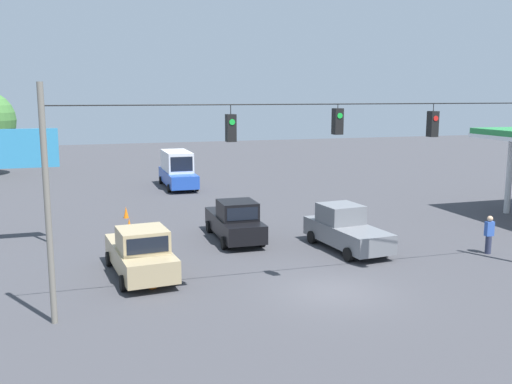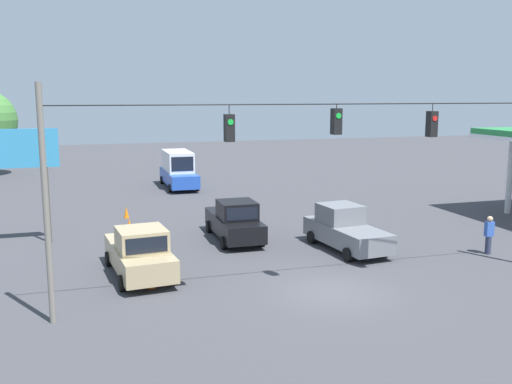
{
  "view_description": "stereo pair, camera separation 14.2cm",
  "coord_description": "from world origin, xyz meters",
  "px_view_note": "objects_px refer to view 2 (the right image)",
  "views": [
    {
      "loc": [
        8.98,
        18.96,
        7.45
      ],
      "look_at": [
        -0.31,
        -10.96,
        2.06
      ],
      "focal_mm": 40.0,
      "sensor_mm": 36.0,
      "label": 1
    },
    {
      "loc": [
        8.84,
        19.01,
        7.45
      ],
      "look_at": [
        -0.31,
        -10.96,
        2.06
      ],
      "focal_mm": 40.0,
      "sensor_mm": 36.0,
      "label": 2
    }
  ],
  "objects_px": {
    "traffic_cone_third": "(136,239)",
    "pedestrian": "(489,235)",
    "pickup_truck_tan_parked_shoulder": "(140,253)",
    "pickup_truck_black_withflow_mid": "(235,221)",
    "traffic_cone_nearest": "(151,279)",
    "pickup_truck_grey_crossing_near": "(345,229)",
    "box_truck_blue_withflow_deep": "(178,170)",
    "overhead_signal_span": "(336,166)",
    "traffic_cone_second": "(140,256)",
    "traffic_cone_fourth": "(129,225)",
    "roadside_billboard": "(12,158)",
    "traffic_cone_fifth": "(126,212)"
  },
  "relations": [
    {
      "from": "pickup_truck_black_withflow_mid",
      "to": "box_truck_blue_withflow_deep",
      "type": "height_order",
      "value": "box_truck_blue_withflow_deep"
    },
    {
      "from": "pedestrian",
      "to": "traffic_cone_fourth",
      "type": "bearing_deg",
      "value": -31.32
    },
    {
      "from": "traffic_cone_fifth",
      "to": "pedestrian",
      "type": "bearing_deg",
      "value": 140.21
    },
    {
      "from": "traffic_cone_second",
      "to": "roadside_billboard",
      "type": "relative_size",
      "value": 0.12
    },
    {
      "from": "traffic_cone_third",
      "to": "pedestrian",
      "type": "distance_m",
      "value": 16.97
    },
    {
      "from": "traffic_cone_fifth",
      "to": "pedestrian",
      "type": "xyz_separation_m",
      "value": [
        -15.72,
        13.09,
        0.57
      ]
    },
    {
      "from": "traffic_cone_nearest",
      "to": "traffic_cone_third",
      "type": "distance_m",
      "value": 6.51
    },
    {
      "from": "pickup_truck_grey_crossing_near",
      "to": "box_truck_blue_withflow_deep",
      "type": "relative_size",
      "value": 0.8
    },
    {
      "from": "pickup_truck_black_withflow_mid",
      "to": "traffic_cone_second",
      "type": "height_order",
      "value": "pickup_truck_black_withflow_mid"
    },
    {
      "from": "pickup_truck_grey_crossing_near",
      "to": "traffic_cone_third",
      "type": "distance_m",
      "value": 10.3
    },
    {
      "from": "box_truck_blue_withflow_deep",
      "to": "traffic_cone_fourth",
      "type": "xyz_separation_m",
      "value": [
        5.07,
        14.22,
        -1.08
      ]
    },
    {
      "from": "pickup_truck_black_withflow_mid",
      "to": "overhead_signal_span",
      "type": "bearing_deg",
      "value": 99.94
    },
    {
      "from": "traffic_cone_nearest",
      "to": "box_truck_blue_withflow_deep",
      "type": "bearing_deg",
      "value": -101.81
    },
    {
      "from": "pickup_truck_tan_parked_shoulder",
      "to": "traffic_cone_second",
      "type": "height_order",
      "value": "pickup_truck_tan_parked_shoulder"
    },
    {
      "from": "overhead_signal_span",
      "to": "pickup_truck_tan_parked_shoulder",
      "type": "xyz_separation_m",
      "value": [
        6.82,
        -4.16,
        -3.86
      ]
    },
    {
      "from": "pickup_truck_tan_parked_shoulder",
      "to": "roadside_billboard",
      "type": "distance_m",
      "value": 9.24
    },
    {
      "from": "pickup_truck_black_withflow_mid",
      "to": "traffic_cone_nearest",
      "type": "height_order",
      "value": "pickup_truck_black_withflow_mid"
    },
    {
      "from": "overhead_signal_span",
      "to": "box_truck_blue_withflow_deep",
      "type": "distance_m",
      "value": 26.8
    },
    {
      "from": "traffic_cone_fourth",
      "to": "traffic_cone_fifth",
      "type": "bearing_deg",
      "value": -91.68
    },
    {
      "from": "overhead_signal_span",
      "to": "traffic_cone_third",
      "type": "relative_size",
      "value": 28.65
    },
    {
      "from": "traffic_cone_second",
      "to": "traffic_cone_fourth",
      "type": "distance_m",
      "value": 6.45
    },
    {
      "from": "overhead_signal_span",
      "to": "pickup_truck_grey_crossing_near",
      "type": "relative_size",
      "value": 3.72
    },
    {
      "from": "box_truck_blue_withflow_deep",
      "to": "traffic_cone_fourth",
      "type": "relative_size",
      "value": 9.67
    },
    {
      "from": "pickup_truck_tan_parked_shoulder",
      "to": "traffic_cone_fourth",
      "type": "xyz_separation_m",
      "value": [
        -0.21,
        -8.16,
        -0.62
      ]
    },
    {
      "from": "traffic_cone_third",
      "to": "traffic_cone_second",
      "type": "bearing_deg",
      "value": 87.64
    },
    {
      "from": "overhead_signal_span",
      "to": "box_truck_blue_withflow_deep",
      "type": "relative_size",
      "value": 2.96
    },
    {
      "from": "overhead_signal_span",
      "to": "traffic_cone_fourth",
      "type": "xyz_separation_m",
      "value": [
        6.6,
        -12.32,
        -4.49
      ]
    },
    {
      "from": "traffic_cone_second",
      "to": "roadside_billboard",
      "type": "xyz_separation_m",
      "value": [
        5.5,
        -5.04,
        4.0
      ]
    },
    {
      "from": "overhead_signal_span",
      "to": "traffic_cone_nearest",
      "type": "distance_m",
      "value": 8.33
    },
    {
      "from": "box_truck_blue_withflow_deep",
      "to": "traffic_cone_second",
      "type": "xyz_separation_m",
      "value": [
        5.13,
        20.68,
        -1.08
      ]
    },
    {
      "from": "pickup_truck_black_withflow_mid",
      "to": "roadside_billboard",
      "type": "bearing_deg",
      "value": -11.43
    },
    {
      "from": "pickup_truck_tan_parked_shoulder",
      "to": "traffic_cone_fifth",
      "type": "height_order",
      "value": "pickup_truck_tan_parked_shoulder"
    },
    {
      "from": "traffic_cone_nearest",
      "to": "traffic_cone_third",
      "type": "relative_size",
      "value": 1.0
    },
    {
      "from": "traffic_cone_fourth",
      "to": "pickup_truck_tan_parked_shoulder",
      "type": "bearing_deg",
      "value": 88.51
    },
    {
      "from": "overhead_signal_span",
      "to": "traffic_cone_second",
      "type": "height_order",
      "value": "overhead_signal_span"
    },
    {
      "from": "traffic_cone_fifth",
      "to": "roadside_billboard",
      "type": "bearing_deg",
      "value": 40.76
    },
    {
      "from": "traffic_cone_fourth",
      "to": "traffic_cone_fifth",
      "type": "xyz_separation_m",
      "value": [
        -0.1,
        -3.47,
        0.0
      ]
    },
    {
      "from": "pickup_truck_black_withflow_mid",
      "to": "traffic_cone_fifth",
      "type": "height_order",
      "value": "pickup_truck_black_withflow_mid"
    },
    {
      "from": "pickup_truck_tan_parked_shoulder",
      "to": "traffic_cone_nearest",
      "type": "bearing_deg",
      "value": 98.67
    },
    {
      "from": "traffic_cone_third",
      "to": "roadside_billboard",
      "type": "distance_m",
      "value": 7.16
    },
    {
      "from": "traffic_cone_second",
      "to": "pickup_truck_tan_parked_shoulder",
      "type": "bearing_deg",
      "value": 84.81
    },
    {
      "from": "pickup_truck_grey_crossing_near",
      "to": "box_truck_blue_withflow_deep",
      "type": "height_order",
      "value": "box_truck_blue_withflow_deep"
    },
    {
      "from": "traffic_cone_fourth",
      "to": "roadside_billboard",
      "type": "relative_size",
      "value": 0.12
    },
    {
      "from": "traffic_cone_fourth",
      "to": "pedestrian",
      "type": "distance_m",
      "value": 18.52
    },
    {
      "from": "pickup_truck_tan_parked_shoulder",
      "to": "pickup_truck_black_withflow_mid",
      "type": "xyz_separation_m",
      "value": [
        -5.28,
        -4.6,
        -0.0
      ]
    },
    {
      "from": "overhead_signal_span",
      "to": "pickup_truck_grey_crossing_near",
      "type": "height_order",
      "value": "overhead_signal_span"
    },
    {
      "from": "box_truck_blue_withflow_deep",
      "to": "traffic_cone_fifth",
      "type": "xyz_separation_m",
      "value": [
        4.97,
        10.76,
        -1.08
      ]
    },
    {
      "from": "pickup_truck_grey_crossing_near",
      "to": "traffic_cone_fourth",
      "type": "xyz_separation_m",
      "value": [
        9.72,
        -6.86,
        -0.62
      ]
    },
    {
      "from": "pickup_truck_grey_crossing_near",
      "to": "traffic_cone_fifth",
      "type": "relative_size",
      "value": 7.69
    },
    {
      "from": "roadside_billboard",
      "to": "pedestrian",
      "type": "height_order",
      "value": "roadside_billboard"
    }
  ]
}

